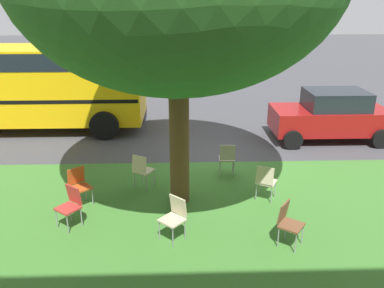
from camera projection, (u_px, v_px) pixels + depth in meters
ground at (214, 160)px, 11.43m from camera, size 80.00×80.00×0.00m
grass_verge at (227, 217)px, 8.43m from camera, size 48.00×6.00×0.01m
chair_0 at (142, 169)px, 9.56m from camera, size 0.57×0.57×0.88m
chair_1 at (227, 157)px, 10.27m from camera, size 0.45×0.45×0.88m
chair_2 at (79, 184)px, 8.80m from camera, size 0.59×0.59×0.88m
chair_3 at (288, 221)px, 7.34m from camera, size 0.58×0.58×0.88m
chair_4 at (266, 180)px, 8.97m from camera, size 0.56×0.56×0.88m
chair_5 at (70, 203)px, 7.95m from camera, size 0.58×0.59×0.88m
chair_6 at (175, 215)px, 7.53m from camera, size 0.59×0.59×0.88m
parked_car at (330, 115)px, 12.78m from camera, size 3.70×1.92×1.65m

